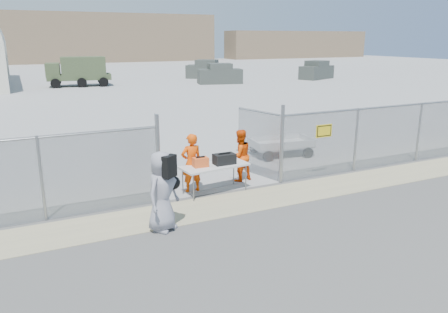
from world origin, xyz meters
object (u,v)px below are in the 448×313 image
security_worker_right (240,155)px  visitor (162,191)px  folding_table (215,179)px  security_worker_left (191,163)px  utility_trailer (281,146)px

security_worker_right → visitor: size_ratio=0.86×
folding_table → visitor: visitor is taller
security_worker_left → folding_table: bearing=146.4°
folding_table → visitor: (-2.20, -1.86, 0.55)m
folding_table → security_worker_right: security_worker_right is taller
folding_table → security_worker_left: bearing=140.3°
visitor → security_worker_left: bearing=18.7°
security_worker_right → visitor: 4.24m
security_worker_left → visitor: bearing=53.8°
security_worker_left → utility_trailer: security_worker_left is taller
security_worker_right → utility_trailer: security_worker_right is taller
folding_table → security_worker_left: (-0.58, 0.38, 0.46)m
folding_table → security_worker_right: 1.44m
security_worker_left → security_worker_right: 1.80m
security_worker_left → security_worker_right: bearing=-170.6°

